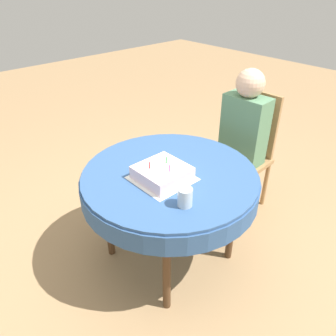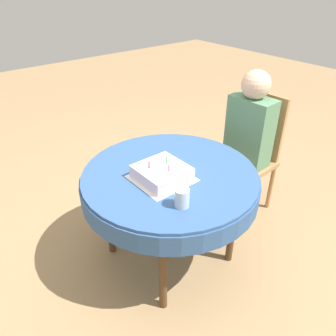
{
  "view_description": "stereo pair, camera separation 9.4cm",
  "coord_description": "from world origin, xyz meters",
  "px_view_note": "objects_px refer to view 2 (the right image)",
  "views": [
    {
      "loc": [
        1.29,
        -1.19,
        1.85
      ],
      "look_at": [
        0.01,
        -0.02,
        0.78
      ],
      "focal_mm": 35.0,
      "sensor_mm": 36.0,
      "label": 1
    },
    {
      "loc": [
        1.35,
        -1.12,
        1.85
      ],
      "look_at": [
        0.01,
        -0.02,
        0.78
      ],
      "focal_mm": 35.0,
      "sensor_mm": 36.0,
      "label": 2
    }
  ],
  "objects_px": {
    "birthday_cake": "(162,173)",
    "chair": "(252,151)",
    "drinking_glass": "(182,198)",
    "person": "(248,132)"
  },
  "relations": [
    {
      "from": "chair",
      "to": "birthday_cake",
      "type": "distance_m",
      "value": 1.05
    },
    {
      "from": "person",
      "to": "birthday_cake",
      "type": "height_order",
      "value": "person"
    },
    {
      "from": "birthday_cake",
      "to": "drinking_glass",
      "type": "relative_size",
      "value": 2.65
    },
    {
      "from": "chair",
      "to": "drinking_glass",
      "type": "xyz_separation_m",
      "value": [
        0.36,
        -1.1,
        0.25
      ]
    },
    {
      "from": "person",
      "to": "birthday_cake",
      "type": "relative_size",
      "value": 4.28
    },
    {
      "from": "person",
      "to": "drinking_glass",
      "type": "xyz_separation_m",
      "value": [
        0.35,
        -1.0,
        0.04
      ]
    },
    {
      "from": "birthday_cake",
      "to": "chair",
      "type": "bearing_deg",
      "value": 94.4
    },
    {
      "from": "person",
      "to": "birthday_cake",
      "type": "bearing_deg",
      "value": -87.56
    },
    {
      "from": "chair",
      "to": "drinking_glass",
      "type": "relative_size",
      "value": 9.31
    },
    {
      "from": "birthday_cake",
      "to": "drinking_glass",
      "type": "xyz_separation_m",
      "value": [
        0.28,
        -0.08,
        0.01
      ]
    }
  ]
}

